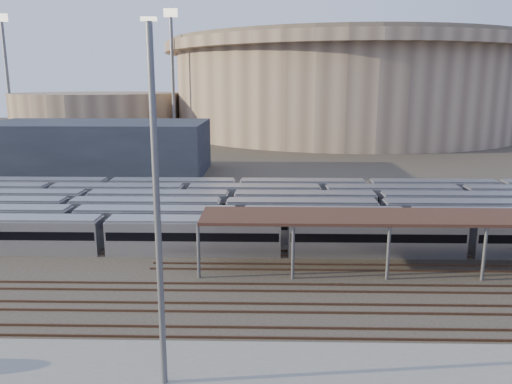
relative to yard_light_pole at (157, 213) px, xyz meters
name	(u,v)px	position (x,y,z in m)	size (l,w,h in m)	color
ground	(287,284)	(7.80, 15.35, -10.56)	(420.00, 420.00, 0.00)	#383026
apron	(213,381)	(2.80, 0.35, -10.46)	(50.00, 9.00, 0.20)	gray
subway_trains	(257,211)	(4.73, 33.85, -8.76)	(124.88, 23.90, 3.60)	#B2B1B6
empty_tracks	(289,308)	(7.80, 10.35, -10.47)	(170.00, 9.62, 0.18)	#4C3323
stadium	(343,85)	(32.80, 155.35, 5.91)	(124.00, 124.00, 32.50)	#9C836A
secondary_arena	(98,114)	(-52.20, 145.35, -3.56)	(56.00, 56.00, 14.00)	#9C836A
service_building	(98,148)	(-27.20, 70.35, -5.56)	(42.00, 20.00, 10.00)	#1E232D
floodlight_0	(173,71)	(-22.20, 125.35, 10.09)	(4.00, 1.00, 38.40)	#5D5E62
floodlight_1	(7,72)	(-77.20, 135.35, 10.09)	(4.00, 1.00, 38.40)	#5D5E62
floodlight_3	(247,74)	(-2.20, 175.35, 10.09)	(4.00, 1.00, 38.40)	#5D5E62
yard_light_pole	(157,213)	(0.00, 0.00, 0.00)	(0.82, 0.36, 20.55)	#5D5E62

